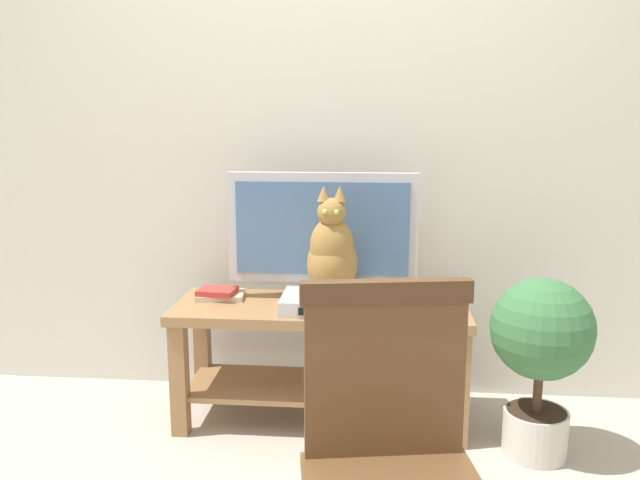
{
  "coord_description": "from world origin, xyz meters",
  "views": [
    {
      "loc": [
        0.24,
        -2.07,
        1.36
      ],
      "look_at": [
        0.0,
        0.6,
        0.84
      ],
      "focal_mm": 36.1,
      "sensor_mm": 36.0,
      "label": 1
    }
  ],
  "objects_px": {
    "media_box": "(332,302)",
    "wooden_chair": "(392,448)",
    "tv": "(323,233)",
    "cat": "(332,255)",
    "tv_stand": "(321,340)",
    "potted_plant": "(541,347)",
    "book_stack": "(219,294)"
  },
  "relations": [
    {
      "from": "media_box",
      "to": "cat",
      "type": "xyz_separation_m",
      "value": [
        0.0,
        -0.01,
        0.21
      ]
    },
    {
      "from": "wooden_chair",
      "to": "book_stack",
      "type": "xyz_separation_m",
      "value": [
        -0.76,
        1.28,
        0.03
      ]
    },
    {
      "from": "media_box",
      "to": "cat",
      "type": "distance_m",
      "value": 0.21
    },
    {
      "from": "tv_stand",
      "to": "tv",
      "type": "distance_m",
      "value": 0.48
    },
    {
      "from": "tv_stand",
      "to": "media_box",
      "type": "distance_m",
      "value": 0.21
    },
    {
      "from": "tv",
      "to": "wooden_chair",
      "type": "distance_m",
      "value": 1.39
    },
    {
      "from": "book_stack",
      "to": "potted_plant",
      "type": "distance_m",
      "value": 1.4
    },
    {
      "from": "tv_stand",
      "to": "tv",
      "type": "xyz_separation_m",
      "value": [
        0.0,
        0.1,
        0.47
      ]
    },
    {
      "from": "potted_plant",
      "to": "tv_stand",
      "type": "bearing_deg",
      "value": 165.61
    },
    {
      "from": "cat",
      "to": "wooden_chair",
      "type": "distance_m",
      "value": 1.2
    },
    {
      "from": "media_box",
      "to": "wooden_chair",
      "type": "relative_size",
      "value": 0.45
    },
    {
      "from": "cat",
      "to": "potted_plant",
      "type": "height_order",
      "value": "cat"
    },
    {
      "from": "wooden_chair",
      "to": "tv_stand",
      "type": "bearing_deg",
      "value": 103.18
    },
    {
      "from": "cat",
      "to": "book_stack",
      "type": "distance_m",
      "value": 0.59
    },
    {
      "from": "cat",
      "to": "wooden_chair",
      "type": "height_order",
      "value": "cat"
    },
    {
      "from": "tv_stand",
      "to": "wooden_chair",
      "type": "relative_size",
      "value": 1.37
    },
    {
      "from": "tv",
      "to": "book_stack",
      "type": "distance_m",
      "value": 0.55
    },
    {
      "from": "media_box",
      "to": "wooden_chair",
      "type": "xyz_separation_m",
      "value": [
        0.23,
        -1.16,
        -0.04
      ]
    },
    {
      "from": "tv_stand",
      "to": "tv",
      "type": "height_order",
      "value": "tv"
    },
    {
      "from": "tv",
      "to": "cat",
      "type": "bearing_deg",
      "value": -72.81
    },
    {
      "from": "potted_plant",
      "to": "media_box",
      "type": "bearing_deg",
      "value": 168.43
    },
    {
      "from": "tv_stand",
      "to": "potted_plant",
      "type": "height_order",
      "value": "potted_plant"
    },
    {
      "from": "tv_stand",
      "to": "wooden_chair",
      "type": "height_order",
      "value": "wooden_chair"
    },
    {
      "from": "media_box",
      "to": "cat",
      "type": "relative_size",
      "value": 0.9
    },
    {
      "from": "tv_stand",
      "to": "tv",
      "type": "bearing_deg",
      "value": 89.98
    },
    {
      "from": "tv_stand",
      "to": "book_stack",
      "type": "xyz_separation_m",
      "value": [
        -0.47,
        0.06,
        0.18
      ]
    },
    {
      "from": "wooden_chair",
      "to": "tv",
      "type": "bearing_deg",
      "value": 102.19
    },
    {
      "from": "tv_stand",
      "to": "book_stack",
      "type": "height_order",
      "value": "book_stack"
    },
    {
      "from": "tv_stand",
      "to": "potted_plant",
      "type": "relative_size",
      "value": 1.74
    },
    {
      "from": "tv",
      "to": "media_box",
      "type": "bearing_deg",
      "value": -71.69
    },
    {
      "from": "book_stack",
      "to": "potted_plant",
      "type": "relative_size",
      "value": 0.31
    },
    {
      "from": "tv",
      "to": "potted_plant",
      "type": "xyz_separation_m",
      "value": [
        0.9,
        -0.33,
        -0.39
      ]
    }
  ]
}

